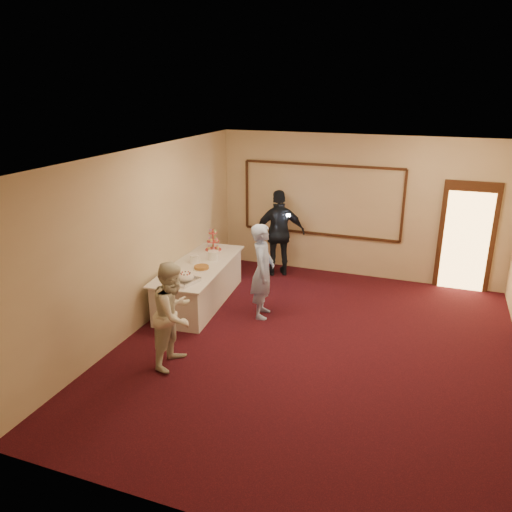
{
  "coord_description": "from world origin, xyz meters",
  "views": [
    {
      "loc": [
        1.51,
        -6.81,
        3.96
      ],
      "look_at": [
        -1.29,
        0.79,
        1.15
      ],
      "focal_mm": 35.0,
      "sensor_mm": 36.0,
      "label": 1
    }
  ],
  "objects_px": {
    "man": "(263,271)",
    "woman": "(174,314)",
    "plate_stack_b": "(213,255)",
    "guest": "(279,233)",
    "tart": "(201,268)",
    "cupcake_stand": "(213,242)",
    "plate_stack_a": "(195,259)",
    "pavlova_tray": "(186,279)",
    "buffet_table": "(200,283)"
  },
  "relations": [
    {
      "from": "buffet_table",
      "to": "tart",
      "type": "bearing_deg",
      "value": -54.27
    },
    {
      "from": "plate_stack_b",
      "to": "woman",
      "type": "distance_m",
      "value": 2.47
    },
    {
      "from": "man",
      "to": "tart",
      "type": "bearing_deg",
      "value": 83.76
    },
    {
      "from": "plate_stack_b",
      "to": "woman",
      "type": "xyz_separation_m",
      "value": [
        0.49,
        -2.42,
        -0.06
      ]
    },
    {
      "from": "plate_stack_a",
      "to": "plate_stack_b",
      "type": "relative_size",
      "value": 0.89
    },
    {
      "from": "guest",
      "to": "man",
      "type": "bearing_deg",
      "value": 73.13
    },
    {
      "from": "tart",
      "to": "guest",
      "type": "distance_m",
      "value": 2.3
    },
    {
      "from": "buffet_table",
      "to": "pavlova_tray",
      "type": "distance_m",
      "value": 1.02
    },
    {
      "from": "tart",
      "to": "woman",
      "type": "xyz_separation_m",
      "value": [
        0.48,
        -1.88,
        -0.0
      ]
    },
    {
      "from": "pavlova_tray",
      "to": "man",
      "type": "relative_size",
      "value": 0.3
    },
    {
      "from": "pavlova_tray",
      "to": "plate_stack_a",
      "type": "height_order",
      "value": "pavlova_tray"
    },
    {
      "from": "pavlova_tray",
      "to": "guest",
      "type": "height_order",
      "value": "guest"
    },
    {
      "from": "cupcake_stand",
      "to": "guest",
      "type": "xyz_separation_m",
      "value": [
        1.06,
        1.06,
        -0.01
      ]
    },
    {
      "from": "man",
      "to": "guest",
      "type": "bearing_deg",
      "value": -1.08
    },
    {
      "from": "plate_stack_b",
      "to": "guest",
      "type": "height_order",
      "value": "guest"
    },
    {
      "from": "buffet_table",
      "to": "tart",
      "type": "xyz_separation_m",
      "value": [
        0.16,
        -0.22,
        0.41
      ]
    },
    {
      "from": "tart",
      "to": "pavlova_tray",
      "type": "bearing_deg",
      "value": -86.54
    },
    {
      "from": "plate_stack_a",
      "to": "man",
      "type": "distance_m",
      "value": 1.43
    },
    {
      "from": "man",
      "to": "woman",
      "type": "distance_m",
      "value": 2.08
    },
    {
      "from": "plate_stack_b",
      "to": "man",
      "type": "bearing_deg",
      "value": -21.05
    },
    {
      "from": "buffet_table",
      "to": "guest",
      "type": "distance_m",
      "value": 2.22
    },
    {
      "from": "pavlova_tray",
      "to": "tart",
      "type": "xyz_separation_m",
      "value": [
        -0.04,
        0.68,
        -0.04
      ]
    },
    {
      "from": "tart",
      "to": "plate_stack_a",
      "type": "bearing_deg",
      "value": 135.84
    },
    {
      "from": "pavlova_tray",
      "to": "guest",
      "type": "distance_m",
      "value": 2.93
    },
    {
      "from": "buffet_table",
      "to": "woman",
      "type": "distance_m",
      "value": 2.23
    },
    {
      "from": "cupcake_stand",
      "to": "tart",
      "type": "distance_m",
      "value": 1.13
    },
    {
      "from": "cupcake_stand",
      "to": "buffet_table",
      "type": "bearing_deg",
      "value": -82.55
    },
    {
      "from": "pavlova_tray",
      "to": "woman",
      "type": "bearing_deg",
      "value": -69.91
    },
    {
      "from": "plate_stack_b",
      "to": "guest",
      "type": "distance_m",
      "value": 1.8
    },
    {
      "from": "buffet_table",
      "to": "plate_stack_b",
      "type": "bearing_deg",
      "value": 66.11
    },
    {
      "from": "plate_stack_a",
      "to": "guest",
      "type": "height_order",
      "value": "guest"
    },
    {
      "from": "plate_stack_a",
      "to": "man",
      "type": "relative_size",
      "value": 0.11
    },
    {
      "from": "buffet_table",
      "to": "pavlova_tray",
      "type": "height_order",
      "value": "pavlova_tray"
    },
    {
      "from": "plate_stack_b",
      "to": "man",
      "type": "distance_m",
      "value": 1.24
    },
    {
      "from": "man",
      "to": "woman",
      "type": "bearing_deg",
      "value": 150.54
    },
    {
      "from": "pavlova_tray",
      "to": "man",
      "type": "height_order",
      "value": "man"
    },
    {
      "from": "plate_stack_a",
      "to": "plate_stack_b",
      "type": "height_order",
      "value": "plate_stack_b"
    },
    {
      "from": "pavlova_tray",
      "to": "woman",
      "type": "distance_m",
      "value": 1.28
    },
    {
      "from": "pavlova_tray",
      "to": "plate_stack_b",
      "type": "bearing_deg",
      "value": 92.54
    },
    {
      "from": "plate_stack_b",
      "to": "woman",
      "type": "height_order",
      "value": "woman"
    },
    {
      "from": "cupcake_stand",
      "to": "pavlova_tray",
      "type": "bearing_deg",
      "value": -80.03
    },
    {
      "from": "pavlova_tray",
      "to": "plate_stack_a",
      "type": "distance_m",
      "value": 0.99
    },
    {
      "from": "cupcake_stand",
      "to": "woman",
      "type": "xyz_separation_m",
      "value": [
        0.75,
        -2.97,
        -0.14
      ]
    },
    {
      "from": "pavlova_tray",
      "to": "tart",
      "type": "bearing_deg",
      "value": 93.46
    },
    {
      "from": "cupcake_stand",
      "to": "plate_stack_b",
      "type": "distance_m",
      "value": 0.61
    },
    {
      "from": "cupcake_stand",
      "to": "man",
      "type": "relative_size",
      "value": 0.28
    },
    {
      "from": "man",
      "to": "woman",
      "type": "height_order",
      "value": "man"
    },
    {
      "from": "plate_stack_a",
      "to": "tart",
      "type": "relative_size",
      "value": 0.59
    },
    {
      "from": "cupcake_stand",
      "to": "tart",
      "type": "relative_size",
      "value": 1.54
    },
    {
      "from": "plate_stack_a",
      "to": "man",
      "type": "height_order",
      "value": "man"
    }
  ]
}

